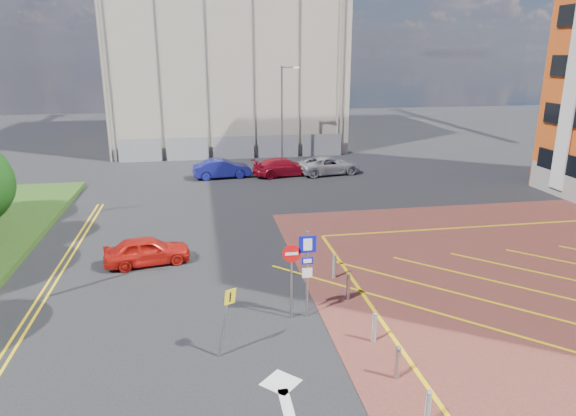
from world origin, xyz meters
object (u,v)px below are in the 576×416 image
object	(u,v)px
warning_sign	(226,314)
car_blue_back	(222,169)
car_silver_back	(329,165)
lamp_back	(283,111)
car_red_left	(147,250)
car_red_back	(284,167)
sign_cluster	(301,266)

from	to	relation	value
warning_sign	car_blue_back	distance (m)	23.87
car_blue_back	car_silver_back	distance (m)	8.21
car_silver_back	car_blue_back	bearing A→B (deg)	79.47
lamp_back	car_silver_back	world-z (taller)	lamp_back
car_blue_back	car_red_left	bearing A→B (deg)	159.29
car_silver_back	warning_sign	bearing A→B (deg)	149.00
car_red_back	sign_cluster	bearing A→B (deg)	160.84
sign_cluster	car_blue_back	distance (m)	21.98
car_red_left	car_silver_back	world-z (taller)	car_silver_back
sign_cluster	lamp_back	bearing A→B (deg)	82.03
warning_sign	lamp_back	bearing A→B (deg)	77.38
lamp_back	car_blue_back	distance (m)	8.34
sign_cluster	car_silver_back	distance (m)	22.76
car_blue_back	car_silver_back	bearing A→B (deg)	-97.24
car_blue_back	car_red_back	size ratio (longest dim) A/B	0.91
sign_cluster	car_red_back	bearing A→B (deg)	82.23
car_red_left	car_silver_back	bearing A→B (deg)	-47.69
lamp_back	car_red_back	world-z (taller)	lamp_back
sign_cluster	car_blue_back	world-z (taller)	sign_cluster
car_red_back	lamp_back	bearing A→B (deg)	-20.20
warning_sign	car_silver_back	world-z (taller)	warning_sign
warning_sign	car_red_back	world-z (taller)	warning_sign
lamp_back	car_red_back	xyz separation A→B (m)	(-0.81, -5.23, -3.68)
lamp_back	sign_cluster	world-z (taller)	lamp_back
lamp_back	sign_cluster	xyz separation A→B (m)	(-3.78, -27.02, -2.41)
sign_cluster	car_silver_back	xyz separation A→B (m)	(6.54, 21.76, -1.28)
warning_sign	car_blue_back	bearing A→B (deg)	87.54
lamp_back	car_red_back	bearing A→B (deg)	-98.81
car_red_back	car_silver_back	xyz separation A→B (m)	(3.56, -0.02, -0.01)
sign_cluster	car_red_back	distance (m)	22.02
car_red_left	car_blue_back	distance (m)	16.49
car_red_left	warning_sign	bearing A→B (deg)	-168.78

